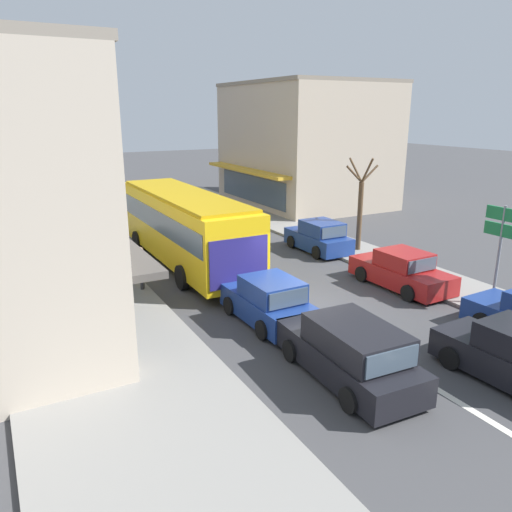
{
  "coord_description": "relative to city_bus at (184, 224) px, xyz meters",
  "views": [
    {
      "loc": [
        -9.16,
        -13.49,
        6.66
      ],
      "look_at": [
        -0.3,
        2.89,
        1.2
      ],
      "focal_mm": 35.0,
      "sensor_mm": 36.0,
      "label": 1
    }
  ],
  "objects": [
    {
      "name": "kerb_right",
      "position": [
        7.97,
        -0.8,
        -1.82
      ],
      "size": [
        2.8,
        44.0,
        0.12
      ],
      "primitive_type": "cube",
      "color": "gray",
      "rests_on": "ground"
    },
    {
      "name": "city_bus",
      "position": [
        0.0,
        0.0,
        0.0
      ],
      "size": [
        2.78,
        10.87,
        3.23
      ],
      "color": "yellow",
      "rests_on": "ground"
    },
    {
      "name": "parked_hatchback_kerb_third",
      "position": [
        6.5,
        -1.06,
        -1.17
      ],
      "size": [
        1.84,
        3.71,
        1.54
      ],
      "color": "navy",
      "rests_on": "ground"
    },
    {
      "name": "pedestrian_with_handbag_near",
      "position": [
        -2.69,
        -2.54,
        -0.81
      ],
      "size": [
        0.41,
        0.65,
        1.63
      ],
      "color": "#333338",
      "rests_on": "sidewalk_left"
    },
    {
      "name": "building_right_far",
      "position": [
        13.25,
        10.4,
        2.4
      ],
      "size": [
        9.8,
        11.3,
        8.57
      ],
      "color": "#B2A38E",
      "rests_on": "ground"
    },
    {
      "name": "lane_centre_line",
      "position": [
        1.77,
        -2.8,
        -1.88
      ],
      "size": [
        0.2,
        28.0,
        0.01
      ],
      "primitive_type": "cube",
      "color": "silver",
      "rests_on": "ground"
    },
    {
      "name": "ground_plane",
      "position": [
        1.77,
        -6.8,
        -1.88
      ],
      "size": [
        140.0,
        140.0,
        0.0
      ],
      "primitive_type": "plane",
      "color": "#3F3F42"
    },
    {
      "name": "parked_sedan_kerb_second",
      "position": [
        6.32,
        -6.82,
        -1.22
      ],
      "size": [
        1.95,
        4.23,
        1.47
      ],
      "color": "maroon",
      "rests_on": "ground"
    },
    {
      "name": "traffic_light_downstreet",
      "position": [
        -1.99,
        13.86,
        0.97
      ],
      "size": [
        0.33,
        0.24,
        4.2
      ],
      "color": "gray",
      "rests_on": "ground"
    },
    {
      "name": "wagon_adjacent_lane_lead",
      "position": [
        0.16,
        -11.34,
        -1.14
      ],
      "size": [
        2.09,
        4.57,
        1.58
      ],
      "color": "black",
      "rests_on": "ground"
    },
    {
      "name": "street_tree_right",
      "position": [
        8.16,
        -2.0,
        0.27
      ],
      "size": [
        1.89,
        1.71,
        4.58
      ],
      "color": "brown",
      "rests_on": "ground"
    },
    {
      "name": "hatchback_queue_gap_filler",
      "position": [
        0.12,
        -7.26,
        -1.17
      ],
      "size": [
        1.86,
        3.72,
        1.54
      ],
      "color": "navy",
      "rests_on": "ground"
    },
    {
      "name": "directional_road_sign",
      "position": [
        7.76,
        -9.83,
        0.82
      ],
      "size": [
        0.1,
        1.4,
        3.6
      ],
      "color": "gray",
      "rests_on": "ground"
    },
    {
      "name": "sidewalk_left",
      "position": [
        -5.03,
        -0.8,
        -1.81
      ],
      "size": [
        5.2,
        44.0,
        0.14
      ],
      "primitive_type": "cube",
      "color": "gray",
      "rests_on": "ground"
    }
  ]
}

